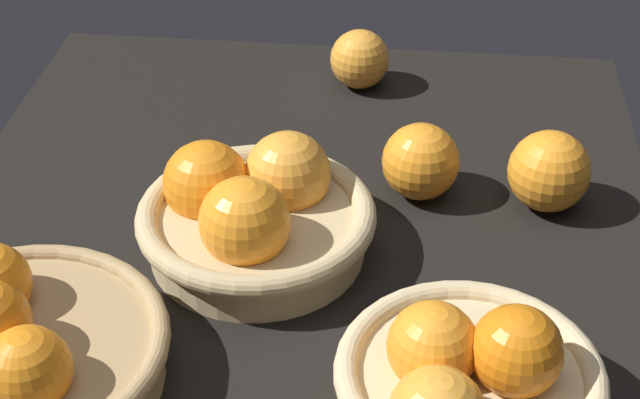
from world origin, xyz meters
The scene contains 7 objects.
market_tray centered at (0.00, 0.00, 1.50)cm, with size 84.00×72.00×3.00cm, color black.
basket_far_left centered at (-20.76, 20.53, 6.70)cm, with size 24.97×24.97×10.36cm.
basket_near_left centered at (-21.73, -15.84, 7.78)cm, with size 20.56×20.56×11.69cm.
basket_center centered at (-0.99, 3.80, 7.12)cm, with size 22.72×22.72×10.58cm.
loose_orange_front_gap centered at (9.73, -11.75, 6.98)cm, with size 7.97×7.97×7.97cm, color orange.
loose_orange_back_gap centered at (31.91, -3.91, 6.60)cm, with size 7.20×7.20×7.20cm, color #F49E33.
loose_orange_side_gap centered at (9.10, -24.59, 7.15)cm, with size 8.30×8.30×8.30cm, color orange.
Camera 1 is at (-73.76, -10.32, 62.45)cm, focal length 54.95 mm.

